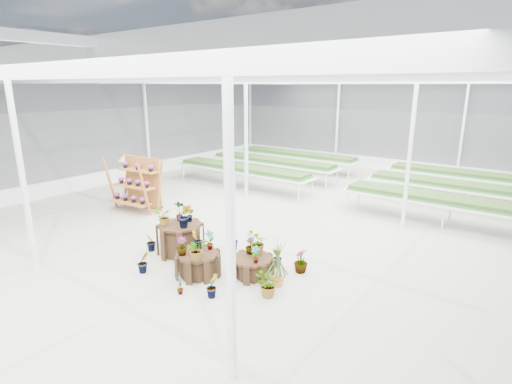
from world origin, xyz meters
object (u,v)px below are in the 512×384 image
Objects in this scene: plinth_mid at (198,264)px; bird_table at (127,177)px; shelf_rack at (135,185)px; plinth_tall at (181,239)px; plinth_low at (252,267)px.

plinth_mid is 0.57× the size of bird_table.
bird_table is at bearing 148.65° from shelf_rack.
plinth_tall is at bearing -28.25° from shelf_rack.
plinth_mid is (1.20, -0.60, -0.13)m from plinth_tall.
plinth_tall reaches higher than plinth_low.
plinth_tall is at bearing -13.96° from bird_table.
shelf_rack is at bearing 156.71° from plinth_mid.
plinth_tall is 1.19× the size of plinth_low.
plinth_tall is 2.21m from plinth_low.
plinth_tall is at bearing 153.43° from plinth_mid.
plinth_tall is 5.61m from bird_table.
plinth_mid is 1.22m from plinth_low.
shelf_rack reaches higher than plinth_mid.
plinth_mid is at bearing -145.01° from plinth_low.
plinth_tall is 1.15× the size of plinth_mid.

